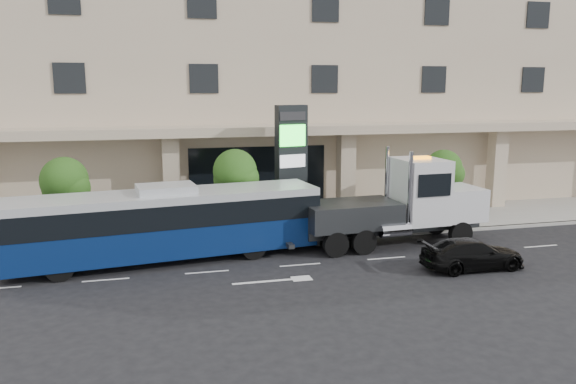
{
  "coord_description": "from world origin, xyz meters",
  "views": [
    {
      "loc": [
        -6.07,
        -23.86,
        7.53
      ],
      "look_at": [
        0.33,
        2.0,
        2.55
      ],
      "focal_mm": 35.0,
      "sensor_mm": 36.0,
      "label": 1
    }
  ],
  "objects_px": {
    "tow_truck": "(402,205)",
    "city_bus": "(167,222)",
    "black_sedan": "(472,254)",
    "signage_pylon": "(291,168)"
  },
  "relations": [
    {
      "from": "city_bus",
      "to": "signage_pylon",
      "type": "bearing_deg",
      "value": 20.32
    },
    {
      "from": "signage_pylon",
      "to": "tow_truck",
      "type": "bearing_deg",
      "value": -47.04
    },
    {
      "from": "black_sedan",
      "to": "signage_pylon",
      "type": "distance_m",
      "value": 10.05
    },
    {
      "from": "black_sedan",
      "to": "city_bus",
      "type": "bearing_deg",
      "value": 71.09
    },
    {
      "from": "city_bus",
      "to": "signage_pylon",
      "type": "height_order",
      "value": "signage_pylon"
    },
    {
      "from": "city_bus",
      "to": "black_sedan",
      "type": "height_order",
      "value": "city_bus"
    },
    {
      "from": "tow_truck",
      "to": "signage_pylon",
      "type": "height_order",
      "value": "signage_pylon"
    },
    {
      "from": "tow_truck",
      "to": "city_bus",
      "type": "bearing_deg",
      "value": 177.0
    },
    {
      "from": "tow_truck",
      "to": "signage_pylon",
      "type": "relative_size",
      "value": 1.58
    },
    {
      "from": "city_bus",
      "to": "tow_truck",
      "type": "relative_size",
      "value": 1.33
    }
  ]
}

